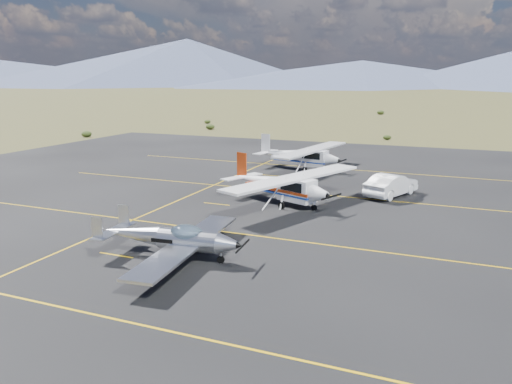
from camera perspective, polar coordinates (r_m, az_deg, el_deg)
The scene contains 6 objects.
ground at distance 27.04m, azimuth -6.04°, elevation -5.67°, with size 1600.00×1600.00×0.00m, color #383D1C.
apron at distance 33.08m, azimuth -0.27°, elevation -2.09°, with size 72.00×72.00×0.02m, color black.
aircraft_low_wing at distance 24.54m, azimuth -9.43°, elevation -5.26°, with size 7.05×9.79×2.12m.
aircraft_cessna at distance 34.59m, azimuth 2.83°, elevation 0.97°, with size 8.89×12.22×3.17m.
aircraft_plain at distance 47.61m, azimuth 5.05°, elevation 4.26°, with size 7.54×12.43×3.13m.
sedan at distance 38.12m, azimuth 15.20°, elevation 0.79°, with size 1.77×5.07×1.67m, color white.
Camera 1 is at (12.34, -22.44, 8.66)m, focal length 35.00 mm.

